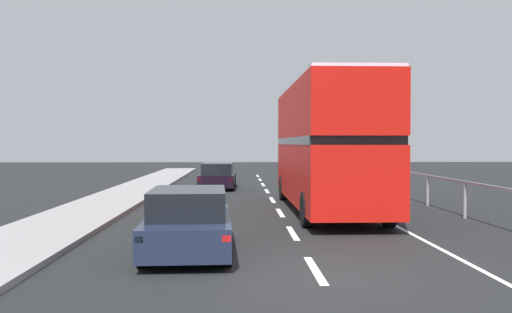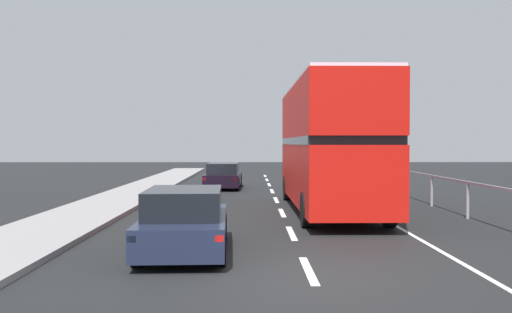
% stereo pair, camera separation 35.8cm
% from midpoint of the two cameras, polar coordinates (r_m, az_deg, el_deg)
% --- Properties ---
extents(ground_plane, '(75.93, 120.00, 0.10)m').
position_cam_midpoint_polar(ground_plane, '(10.64, 5.13, -11.79)').
color(ground_plane, black).
extents(lane_paint_markings, '(3.23, 46.00, 0.01)m').
position_cam_midpoint_polar(lane_paint_markings, '(19.60, 7.10, -5.59)').
color(lane_paint_markings, silver).
rests_on(lane_paint_markings, ground).
extents(bridge_side_railing, '(0.10, 42.00, 1.18)m').
position_cam_midpoint_polar(bridge_side_railing, '(20.56, 18.01, -2.68)').
color(bridge_side_railing, gray).
rests_on(bridge_side_railing, ground).
extents(double_decker_bus_red, '(2.67, 10.64, 4.42)m').
position_cam_midpoint_polar(double_decker_bus_red, '(19.75, 6.60, 1.32)').
color(double_decker_bus_red, red).
rests_on(double_decker_bus_red, ground).
extents(hatchback_car_near, '(1.94, 4.39, 1.39)m').
position_cam_midpoint_polar(hatchback_car_near, '(12.38, -7.64, -6.57)').
color(hatchback_car_near, '#1B2339').
rests_on(hatchback_car_near, ground).
extents(sedan_car_ahead, '(1.88, 4.47, 1.34)m').
position_cam_midpoint_polar(sedan_car_ahead, '(29.52, -4.22, -2.00)').
color(sedan_car_ahead, black).
rests_on(sedan_car_ahead, ground).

